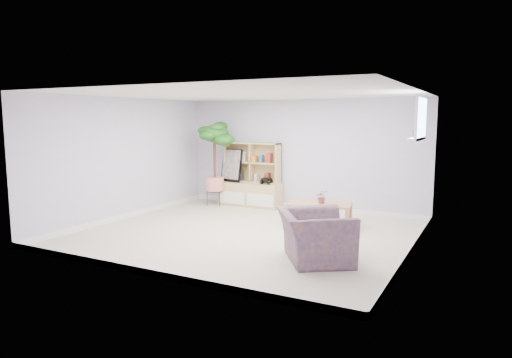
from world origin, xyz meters
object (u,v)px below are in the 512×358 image
at_px(coffee_table, 320,215).
at_px(armchair, 315,233).
at_px(floor_tree, 215,164).
at_px(storage_unit, 250,175).

xyz_separation_m(coffee_table, armchair, (0.61, -1.88, 0.17)).
relative_size(floor_tree, armchair, 1.79).
height_order(storage_unit, armchair, storage_unit).
bearing_deg(storage_unit, floor_tree, -155.35).
bearing_deg(floor_tree, coffee_table, -17.55).
relative_size(storage_unit, floor_tree, 0.75).
bearing_deg(floor_tree, armchair, -38.83).
height_order(floor_tree, armchair, floor_tree).
distance_m(coffee_table, armchair, 1.99).
height_order(storage_unit, floor_tree, floor_tree).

